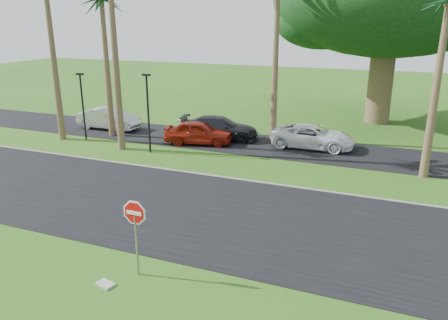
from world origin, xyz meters
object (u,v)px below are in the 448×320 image
at_px(car_silver, 109,119).
at_px(car_minivan, 313,137).
at_px(car_dark, 219,128).
at_px(car_red, 199,133).
at_px(stop_sign_near, 135,223).

relative_size(car_silver, car_minivan, 0.92).
xyz_separation_m(car_silver, car_dark, (8.44, 0.40, -0.02)).
relative_size(car_dark, car_minivan, 1.01).
relative_size(car_silver, car_red, 1.08).
height_order(car_dark, car_minivan, car_dark).
distance_m(car_silver, car_minivan, 14.56).
height_order(stop_sign_near, car_dark, stop_sign_near).
relative_size(car_silver, car_dark, 0.91).
bearing_deg(car_minivan, stop_sign_near, 170.73).
height_order(car_silver, car_dark, car_silver).
bearing_deg(car_red, car_minivan, -89.80).
height_order(stop_sign_near, car_silver, stop_sign_near).
height_order(car_silver, car_minivan, car_silver).
xyz_separation_m(stop_sign_near, car_dark, (-3.82, 15.84, -1.03)).
relative_size(stop_sign_near, car_silver, 0.57).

